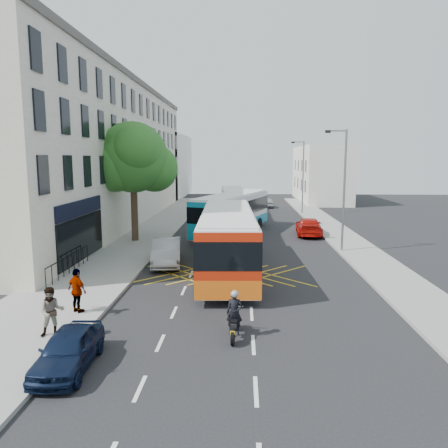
# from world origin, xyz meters

# --- Properties ---
(ground) EXTENTS (120.00, 120.00, 0.00)m
(ground) POSITION_xyz_m (0.00, 0.00, 0.00)
(ground) COLOR black
(ground) RESTS_ON ground
(pavement_left) EXTENTS (5.00, 70.00, 0.15)m
(pavement_left) POSITION_xyz_m (-8.50, 15.00, 0.07)
(pavement_left) COLOR gray
(pavement_left) RESTS_ON ground
(pavement_right) EXTENTS (3.00, 70.00, 0.15)m
(pavement_right) POSITION_xyz_m (7.50, 15.00, 0.07)
(pavement_right) COLOR gray
(pavement_right) RESTS_ON ground
(terrace_main) EXTENTS (8.30, 45.00, 13.50)m
(terrace_main) POSITION_xyz_m (-14.00, 24.49, 6.76)
(terrace_main) COLOR beige
(terrace_main) RESTS_ON ground
(terrace_far) EXTENTS (8.00, 20.00, 10.00)m
(terrace_far) POSITION_xyz_m (-14.00, 55.00, 5.00)
(terrace_far) COLOR silver
(terrace_far) RESTS_ON ground
(building_right) EXTENTS (6.00, 18.00, 8.00)m
(building_right) POSITION_xyz_m (11.00, 48.00, 4.00)
(building_right) COLOR silver
(building_right) RESTS_ON ground
(street_tree) EXTENTS (6.30, 5.70, 8.80)m
(street_tree) POSITION_xyz_m (-8.51, 14.97, 6.29)
(street_tree) COLOR #382619
(street_tree) RESTS_ON pavement_left
(lamp_near) EXTENTS (1.45, 0.15, 8.00)m
(lamp_near) POSITION_xyz_m (6.20, 12.00, 4.62)
(lamp_near) COLOR slate
(lamp_near) RESTS_ON pavement_right
(lamp_far) EXTENTS (1.45, 0.15, 8.00)m
(lamp_far) POSITION_xyz_m (6.20, 32.00, 4.62)
(lamp_far) COLOR slate
(lamp_far) RESTS_ON pavement_right
(railings) EXTENTS (0.08, 5.60, 1.14)m
(railings) POSITION_xyz_m (-9.70, 5.30, 0.72)
(railings) COLOR black
(railings) RESTS_ON pavement_left
(bus_near) EXTENTS (3.41, 12.41, 3.46)m
(bus_near) POSITION_xyz_m (-1.22, 6.52, 1.82)
(bus_near) COLOR silver
(bus_near) RESTS_ON ground
(bus_mid) EXTENTS (6.41, 12.19, 3.36)m
(bus_mid) POSITION_xyz_m (-1.24, 19.08, 1.77)
(bus_mid) COLOR silver
(bus_mid) RESTS_ON ground
(bus_far) EXTENTS (3.17, 10.69, 2.96)m
(bus_far) POSITION_xyz_m (-1.43, 30.76, 1.56)
(bus_far) COLOR silver
(bus_far) RESTS_ON ground
(motorbike) EXTENTS (0.61, 1.96, 1.74)m
(motorbike) POSITION_xyz_m (-0.66, -2.40, 0.82)
(motorbike) COLOR black
(motorbike) RESTS_ON ground
(parked_car_blue) EXTENTS (1.56, 3.62, 1.22)m
(parked_car_blue) POSITION_xyz_m (-5.60, -4.94, 0.61)
(parked_car_blue) COLOR black
(parked_car_blue) RESTS_ON ground
(parked_car_silver) EXTENTS (2.25, 4.86, 1.54)m
(parked_car_silver) POSITION_xyz_m (-4.90, 8.11, 0.77)
(parked_car_silver) COLOR #95969C
(parked_car_silver) RESTS_ON ground
(red_hatchback) EXTENTS (2.41, 5.10, 1.44)m
(red_hatchback) POSITION_xyz_m (5.05, 18.57, 0.72)
(red_hatchback) COLOR #B20E07
(red_hatchback) RESTS_ON ground
(distant_car_grey) EXTENTS (2.77, 4.94, 1.31)m
(distant_car_grey) POSITION_xyz_m (-2.06, 43.57, 0.65)
(distant_car_grey) COLOR #43474C
(distant_car_grey) RESTS_ON ground
(distant_car_silver) EXTENTS (1.69, 3.81, 1.28)m
(distant_car_silver) POSITION_xyz_m (2.73, 39.08, 0.64)
(distant_car_silver) COLOR #A2A3A9
(distant_car_silver) RESTS_ON ground
(pedestrian_near) EXTENTS (1.04, 0.94, 1.74)m
(pedestrian_near) POSITION_xyz_m (-7.00, -2.88, 1.02)
(pedestrian_near) COLOR gray
(pedestrian_near) RESTS_ON pavement_left
(pedestrian_far) EXTENTS (1.13, 0.93, 1.80)m
(pedestrian_far) POSITION_xyz_m (-7.00, -0.53, 1.05)
(pedestrian_far) COLOR gray
(pedestrian_far) RESTS_ON pavement_left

